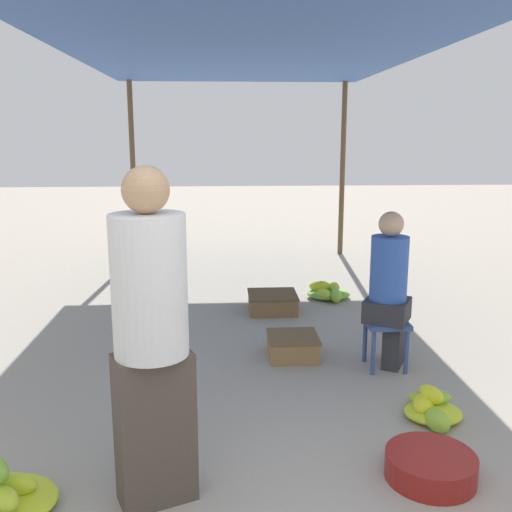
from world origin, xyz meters
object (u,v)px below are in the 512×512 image
object	(u,v)px
stool	(386,330)
vendor_seated	(390,288)
banana_pile_right_0	(431,408)
banana_pile_right_1	(328,292)
crate_near	(293,346)
basin_black	(430,466)
banana_pile_left_0	(147,278)
vendor_foreground	(151,336)
crate_mid	(272,302)

from	to	relation	value
stool	vendor_seated	size ratio (longest dim) A/B	0.31
banana_pile_right_0	banana_pile_right_1	size ratio (longest dim) A/B	1.02
crate_near	basin_black	bearing A→B (deg)	-73.25
basin_black	stool	bearing A→B (deg)	83.40
banana_pile_left_0	banana_pile_right_1	xyz separation A→B (m)	(2.23, -0.77, -0.02)
banana_pile_right_0	crate_near	world-z (taller)	banana_pile_right_0
vendor_foreground	basin_black	bearing A→B (deg)	3.50
basin_black	banana_pile_left_0	distance (m)	4.89
banana_pile_left_0	banana_pile_right_1	world-z (taller)	banana_pile_left_0
vendor_seated	banana_pile_right_0	bearing A→B (deg)	-86.53
banana_pile_right_1	crate_near	distance (m)	1.90
vendor_seated	crate_mid	bearing A→B (deg)	116.87
banana_pile_right_1	crate_mid	size ratio (longest dim) A/B	1.04
banana_pile_right_1	crate_mid	bearing A→B (deg)	-147.60
banana_pile_right_1	banana_pile_right_0	bearing A→B (deg)	-86.87
basin_black	banana_pile_right_0	bearing A→B (deg)	69.54
banana_pile_right_0	vendor_seated	bearing A→B (deg)	93.47
banana_pile_left_0	banana_pile_right_0	xyz separation A→B (m)	(2.39, -3.72, -0.01)
banana_pile_right_1	vendor_seated	bearing A→B (deg)	-87.02
banana_pile_left_0	basin_black	bearing A→B (deg)	-64.01
vendor_foreground	vendor_seated	size ratio (longest dim) A/B	1.34
banana_pile_left_0	banana_pile_right_1	size ratio (longest dim) A/B	0.82
vendor_seated	basin_black	bearing A→B (deg)	-97.17
crate_near	crate_mid	distance (m)	1.34
crate_near	stool	bearing A→B (deg)	-20.57
stool	crate_mid	xyz separation A→B (m)	(-0.80, 1.61, -0.23)
basin_black	crate_mid	distance (m)	3.24
banana_pile_right_1	crate_near	size ratio (longest dim) A/B	1.28
vendor_foreground	crate_mid	bearing A→B (deg)	74.60
vendor_seated	banana_pile_left_0	xyz separation A→B (m)	(-2.34, 2.82, -0.59)
stool	banana_pile_left_0	distance (m)	3.67
banana_pile_left_0	crate_mid	world-z (taller)	banana_pile_left_0
banana_pile_right_0	crate_mid	size ratio (longest dim) A/B	1.06
vendor_seated	basin_black	xyz separation A→B (m)	(-0.20, -1.57, -0.61)
basin_black	banana_pile_right_0	distance (m)	0.72
banana_pile_left_0	crate_near	bearing A→B (deg)	-58.12
stool	crate_mid	size ratio (longest dim) A/B	0.77
banana_pile_right_0	banana_pile_right_1	distance (m)	2.95
vendor_foreground	banana_pile_left_0	xyz separation A→B (m)	(-0.63, 4.49, -0.83)
crate_near	banana_pile_right_1	bearing A→B (deg)	70.14
crate_near	vendor_seated	bearing A→B (deg)	-19.52
vendor_foreground	basin_black	size ratio (longest dim) A/B	3.47
crate_mid	banana_pile_right_0	bearing A→B (deg)	-70.87
vendor_foreground	stool	world-z (taller)	vendor_foreground
banana_pile_right_0	crate_mid	xyz separation A→B (m)	(-0.87, 2.50, 0.02)
banana_pile_left_0	vendor_seated	bearing A→B (deg)	-50.32
vendor_foreground	banana_pile_right_1	bearing A→B (deg)	66.63
stool	crate_mid	world-z (taller)	stool
stool	banana_pile_right_1	size ratio (longest dim) A/B	0.74
banana_pile_left_0	crate_near	xyz separation A→B (m)	(1.59, -2.55, 0.01)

